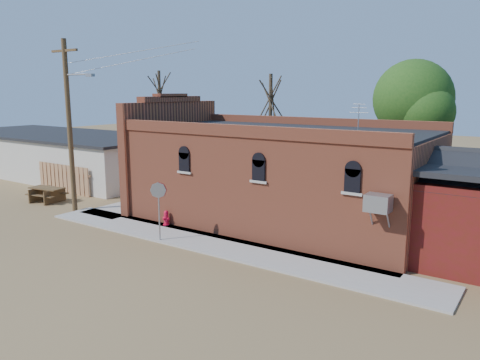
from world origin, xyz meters
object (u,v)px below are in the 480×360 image
Objects in this scene: brick_bar at (273,175)px; picnic_table at (47,192)px; fire_hydrant at (166,218)px; trash_barrel at (177,192)px; utility_pole at (70,122)px; stop_sign at (159,196)px.

brick_bar is 13.68m from picnic_table.
trash_barrel is at bearing 150.49° from fire_hydrant.
picnic_table is (-3.22, 0.46, -4.21)m from utility_pole.
brick_bar reaches higher than picnic_table.
brick_bar is 7.22× the size of picnic_table.
brick_bar is at bearing 68.96° from fire_hydrant.
picnic_table is (-10.60, 1.66, -1.46)m from stop_sign.
stop_sign reaches higher than picnic_table.
stop_sign reaches higher than fire_hydrant.
fire_hydrant is at bearing 112.97° from stop_sign.
stop_sign is (1.31, -1.80, 1.59)m from fire_hydrant.
utility_pole reaches higher than picnic_table.
stop_sign is (-2.41, -5.49, -0.32)m from brick_bar.
picnic_table is (-6.07, -4.51, 0.03)m from trash_barrel.
fire_hydrant is 0.28× the size of stop_sign.
trash_barrel is (-6.94, 0.68, -1.81)m from brick_bar.
stop_sign is 2.79× the size of trash_barrel.
utility_pole reaches higher than brick_bar.
trash_barrel is at bearing 113.12° from stop_sign.
brick_bar is 18.11× the size of trash_barrel.
brick_bar is 10.96m from utility_pole.
brick_bar is 6.01m from stop_sign.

